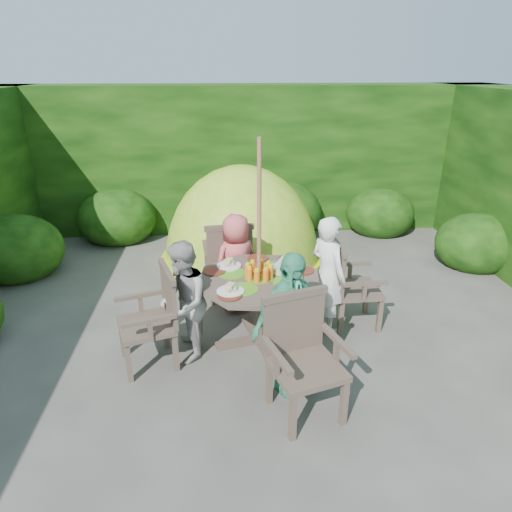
{
  "coord_description": "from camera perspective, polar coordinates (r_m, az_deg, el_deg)",
  "views": [
    {
      "loc": [
        -0.41,
        -4.24,
        2.82
      ],
      "look_at": [
        -0.05,
        0.4,
        0.85
      ],
      "focal_mm": 32.0,
      "sensor_mm": 36.0,
      "label": 1
    }
  ],
  "objects": [
    {
      "name": "parasol_pole",
      "position": [
        4.59,
        0.39,
        0.94
      ],
      "size": [
        0.05,
        0.05,
        2.2
      ],
      "primitive_type": "cylinder",
      "rotation": [
        0.0,
        0.0,
        0.26
      ],
      "color": "brown",
      "rests_on": "ground"
    },
    {
      "name": "ground",
      "position": [
        5.11,
        0.94,
        -10.59
      ],
      "size": [
        60.0,
        60.0,
        0.0
      ],
      "primitive_type": "plane",
      "color": "#494741",
      "rests_on": "ground"
    },
    {
      "name": "child_left",
      "position": [
        4.61,
        -9.07,
        -5.74
      ],
      "size": [
        0.52,
        0.64,
        1.26
      ],
      "primitive_type": "imported",
      "rotation": [
        0.0,
        0.0,
        -1.5
      ],
      "color": "#A5A5A0",
      "rests_on": "ground"
    },
    {
      "name": "garden_chair_right",
      "position": [
        5.29,
        11.57,
        -3.42
      ],
      "size": [
        0.53,
        0.59,
        0.96
      ],
      "rotation": [
        0.0,
        0.0,
        1.6
      ],
      "color": "#42342B",
      "rests_on": "ground"
    },
    {
      "name": "child_right",
      "position": [
        5.07,
        8.93,
        -2.4
      ],
      "size": [
        0.53,
        0.59,
        1.35
      ],
      "primitive_type": "imported",
      "rotation": [
        0.0,
        0.0,
        2.09
      ],
      "color": "white",
      "rests_on": "ground"
    },
    {
      "name": "dome_tent",
      "position": [
        7.2,
        -1.71,
        -0.14
      ],
      "size": [
        2.64,
        2.64,
        2.89
      ],
      "rotation": [
        0.0,
        0.0,
        0.12
      ],
      "color": "#7BC826",
      "rests_on": "ground"
    },
    {
      "name": "garden_chair_front",
      "position": [
        3.97,
        5.77,
        -12.15
      ],
      "size": [
        0.75,
        0.7,
        1.02
      ],
      "rotation": [
        0.0,
        0.0,
        0.3
      ],
      "color": "#42342B",
      "rests_on": "ground"
    },
    {
      "name": "patio_table",
      "position": [
        4.78,
        0.42,
        -4.03
      ],
      "size": [
        1.63,
        1.63,
        0.93
      ],
      "rotation": [
        0.0,
        0.0,
        0.26
      ],
      "color": "#42342B",
      "rests_on": "ground"
    },
    {
      "name": "garden_chair_back",
      "position": [
        5.76,
        -3.44,
        -0.42
      ],
      "size": [
        0.65,
        0.6,
        1.01
      ],
      "rotation": [
        0.0,
        0.0,
        3.24
      ],
      "color": "#42342B",
      "rests_on": "ground"
    },
    {
      "name": "child_back",
      "position": [
        5.48,
        -2.45,
        -0.89
      ],
      "size": [
        0.71,
        0.62,
        1.22
      ],
      "primitive_type": "imported",
      "rotation": [
        0.0,
        0.0,
        3.63
      ],
      "color": "#DE5C5D",
      "rests_on": "ground"
    },
    {
      "name": "garden_chair_left",
      "position": [
        4.64,
        -12.59,
        -7.44
      ],
      "size": [
        0.67,
        0.71,
        0.97
      ],
      "rotation": [
        0.0,
        0.0,
        -1.26
      ],
      "color": "#42342B",
      "rests_on": "ground"
    },
    {
      "name": "hedge_enclosure",
      "position": [
        5.8,
        -0.22,
        7.23
      ],
      "size": [
        9.0,
        9.0,
        2.5
      ],
      "color": "black",
      "rests_on": "ground"
    },
    {
      "name": "child_front",
      "position": [
        4.11,
        4.19,
        -8.44
      ],
      "size": [
        0.86,
        0.7,
        1.36
      ],
      "primitive_type": "imported",
      "rotation": [
        0.0,
        0.0,
        0.54
      ],
      "color": "#4CB388",
      "rests_on": "ground"
    }
  ]
}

